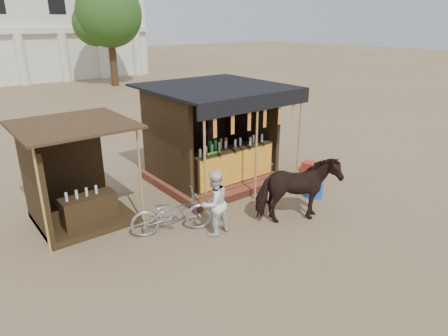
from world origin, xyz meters
name	(u,v)px	position (x,y,z in m)	size (l,w,h in m)	color
ground	(268,234)	(0.00, 0.00, 0.00)	(120.00, 120.00, 0.00)	#846B4C
main_stall	(214,146)	(1.00, 3.36, 1.03)	(3.60, 3.61, 2.78)	brown
secondary_stall	(72,188)	(-3.17, 3.24, 0.85)	(2.40, 2.40, 2.38)	#352513
cow	(297,190)	(0.93, 0.05, 0.79)	(0.85, 1.87, 1.58)	black
motorbike	(172,213)	(-1.62, 1.37, 0.48)	(0.64, 1.84, 0.97)	#9B9CA3
bystander	(214,203)	(-0.92, 0.76, 0.74)	(0.72, 0.56, 1.49)	white
blue_barrel	(314,185)	(2.37, 0.71, 0.32)	(0.48, 0.48, 0.65)	#1747B3
red_crate	(310,167)	(3.70, 2.00, 0.16)	(0.37, 0.42, 0.32)	#AE261D
cooler	(266,169)	(2.38, 2.60, 0.23)	(0.67, 0.48, 0.46)	#186D3E
tree	(106,17)	(5.81, 22.14, 4.63)	(4.50, 4.40, 7.00)	#382314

